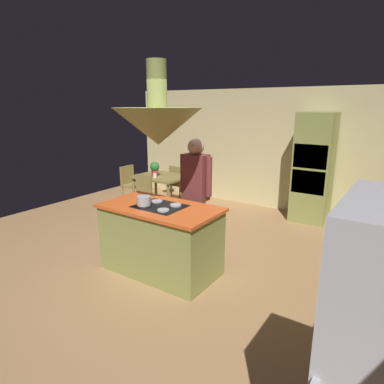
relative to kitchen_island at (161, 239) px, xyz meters
The scene contains 14 objects.
ground 0.51m from the kitchen_island, 90.00° to the left, with size 8.16×8.16×0.00m, color #AD7F51.
wall_back 3.74m from the kitchen_island, 90.00° to the left, with size 6.80×0.10×2.55m, color beige.
kitchen_island is the anchor object (origin of this frame).
oven_tower 3.47m from the kitchen_island, 71.26° to the left, with size 0.66×0.62×2.08m.
dining_table 2.71m from the kitchen_island, 128.99° to the left, with size 1.05×0.85×0.76m.
person_at_island 0.90m from the kitchen_island, 82.38° to the left, with size 0.53×0.23×1.75m.
range_hood 1.51m from the kitchen_island, ahead, with size 1.10×1.10×1.00m.
pendant_light_over_table 3.04m from the kitchen_island, 128.99° to the left, with size 0.32×0.32×0.82m.
chair_facing_island 2.24m from the kitchen_island, 139.44° to the left, with size 0.40×0.40×0.87m.
chair_by_back_wall 3.23m from the kitchen_island, 121.77° to the left, with size 0.40×0.40×0.87m.
chair_at_corner 3.35m from the kitchen_island, 141.12° to the left, with size 0.40×0.40×0.87m.
potted_plant_on_table 2.74m from the kitchen_island, 131.77° to the left, with size 0.20×0.20×0.30m.
cup_on_table 2.56m from the kitchen_island, 131.88° to the left, with size 0.07×0.07×0.09m, color white.
cooking_pot_on_cooktop 0.58m from the kitchen_island, 140.91° to the right, with size 0.18×0.18×0.12m, color #B2B2B7.
Camera 1 is at (2.66, -3.38, 2.21)m, focal length 30.91 mm.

